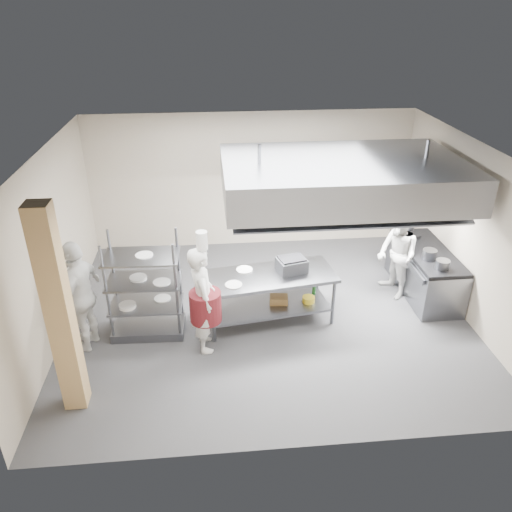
{
  "coord_description": "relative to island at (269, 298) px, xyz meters",
  "views": [
    {
      "loc": [
        -0.91,
        -7.43,
        5.08
      ],
      "look_at": [
        -0.17,
        0.2,
        1.1
      ],
      "focal_mm": 35.0,
      "sensor_mm": 36.0,
      "label": 1
    }
  ],
  "objects": [
    {
      "name": "floor",
      "position": [
        -0.02,
        0.15,
        -0.46
      ],
      "size": [
        7.0,
        7.0,
        0.0
      ],
      "primitive_type": "plane",
      "color": "#39393C",
      "rests_on": "ground"
    },
    {
      "name": "ceiling",
      "position": [
        -0.02,
        0.15,
        2.54
      ],
      "size": [
        7.0,
        7.0,
        0.0
      ],
      "primitive_type": "plane",
      "rotation": [
        3.14,
        0.0,
        0.0
      ],
      "color": "silver",
      "rests_on": "wall_back"
    },
    {
      "name": "wall_back",
      "position": [
        -0.02,
        3.15,
        1.04
      ],
      "size": [
        7.0,
        0.0,
        7.0
      ],
      "primitive_type": "plane",
      "rotation": [
        1.57,
        0.0,
        0.0
      ],
      "color": "#AF9F8B",
      "rests_on": "ground"
    },
    {
      "name": "wall_left",
      "position": [
        -3.52,
        0.15,
        1.04
      ],
      "size": [
        0.0,
        6.0,
        6.0
      ],
      "primitive_type": "plane",
      "rotation": [
        1.57,
        0.0,
        1.57
      ],
      "color": "#AF9F8B",
      "rests_on": "ground"
    },
    {
      "name": "wall_right",
      "position": [
        3.48,
        0.15,
        1.04
      ],
      "size": [
        0.0,
        6.0,
        6.0
      ],
      "primitive_type": "plane",
      "rotation": [
        1.57,
        0.0,
        -1.57
      ],
      "color": "#AF9F8B",
      "rests_on": "ground"
    },
    {
      "name": "column",
      "position": [
        -2.92,
        -1.75,
        1.04
      ],
      "size": [
        0.3,
        0.3,
        3.0
      ],
      "primitive_type": "cube",
      "color": "tan",
      "rests_on": "floor"
    },
    {
      "name": "exhaust_hood",
      "position": [
        1.28,
        0.55,
        1.94
      ],
      "size": [
        4.0,
        2.5,
        0.6
      ],
      "primitive_type": "cube",
      "color": "slate",
      "rests_on": "ceiling"
    },
    {
      "name": "hood_strip_a",
      "position": [
        0.38,
        0.55,
        1.62
      ],
      "size": [
        1.6,
        0.12,
        0.04
      ],
      "primitive_type": "cube",
      "color": "white",
      "rests_on": "exhaust_hood"
    },
    {
      "name": "hood_strip_b",
      "position": [
        2.18,
        0.55,
        1.62
      ],
      "size": [
        1.6,
        0.12,
        0.04
      ],
      "primitive_type": "cube",
      "color": "white",
      "rests_on": "exhaust_hood"
    },
    {
      "name": "wall_shelf",
      "position": [
        1.78,
        2.99,
        1.04
      ],
      "size": [
        1.5,
        0.28,
        0.04
      ],
      "primitive_type": "cube",
      "color": "slate",
      "rests_on": "wall_back"
    },
    {
      "name": "island",
      "position": [
        0.0,
        0.0,
        0.0
      ],
      "size": [
        2.35,
        1.26,
        0.91
      ],
      "primitive_type": null,
      "rotation": [
        0.0,
        0.0,
        0.15
      ],
      "color": "slate",
      "rests_on": "floor"
    },
    {
      "name": "island_worktop",
      "position": [
        0.0,
        0.0,
        0.42
      ],
      "size": [
        2.35,
        1.26,
        0.06
      ],
      "primitive_type": "cube",
      "rotation": [
        0.0,
        0.0,
        0.15
      ],
      "color": "slate",
      "rests_on": "island"
    },
    {
      "name": "island_undershelf",
      "position": [
        0.0,
        -0.0,
        -0.16
      ],
      "size": [
        2.16,
        1.14,
        0.04
      ],
      "primitive_type": "cube",
      "rotation": [
        0.0,
        0.0,
        0.15
      ],
      "color": "gray",
      "rests_on": "island"
    },
    {
      "name": "pass_rack",
      "position": [
        -2.06,
        -0.14,
        0.44
      ],
      "size": [
        1.21,
        0.73,
        1.78
      ],
      "primitive_type": null,
      "rotation": [
        0.0,
        0.0,
        -0.03
      ],
      "color": "slate",
      "rests_on": "floor"
    },
    {
      "name": "cooking_range",
      "position": [
        3.06,
        0.65,
        -0.04
      ],
      "size": [
        0.8,
        2.0,
        0.84
      ],
      "primitive_type": "cube",
      "color": "slate",
      "rests_on": "floor"
    },
    {
      "name": "range_top",
      "position": [
        3.06,
        0.65,
        0.41
      ],
      "size": [
        0.78,
        1.96,
        0.06
      ],
      "primitive_type": "cube",
      "color": "black",
      "rests_on": "cooking_range"
    },
    {
      "name": "chef_head",
      "position": [
        -1.12,
        -0.65,
        0.44
      ],
      "size": [
        0.52,
        0.71,
        1.8
      ],
      "primitive_type": "imported",
      "rotation": [
        0.0,
        0.0,
        1.72
      ],
      "color": "white",
      "rests_on": "floor"
    },
    {
      "name": "chef_line",
      "position": [
        2.46,
        0.63,
        0.39
      ],
      "size": [
        0.79,
        0.93,
        1.69
      ],
      "primitive_type": "imported",
      "rotation": [
        0.0,
        0.0,
        -1.37
      ],
      "color": "silver",
      "rests_on": "floor"
    },
    {
      "name": "chef_plating",
      "position": [
        -3.02,
        -0.41,
        0.48
      ],
      "size": [
        0.74,
        1.18,
        1.87
      ],
      "primitive_type": "imported",
      "rotation": [
        0.0,
        0.0,
        -1.85
      ],
      "color": "silver",
      "rests_on": "floor"
    },
    {
      "name": "griddle",
      "position": [
        0.4,
        0.09,
        0.57
      ],
      "size": [
        0.55,
        0.48,
        0.23
      ],
      "primitive_type": "cube",
      "rotation": [
        0.0,
        0.0,
        0.25
      ],
      "color": "slate",
      "rests_on": "island_worktop"
    },
    {
      "name": "wicker_basket",
      "position": [
        0.18,
        0.03,
        -0.07
      ],
      "size": [
        0.34,
        0.25,
        0.14
      ],
      "primitive_type": "cube",
      "rotation": [
        0.0,
        0.0,
        -0.12
      ],
      "color": "olive",
      "rests_on": "island_undershelf"
    },
    {
      "name": "stockpot",
      "position": [
        2.94,
        0.33,
        0.53
      ],
      "size": [
        0.25,
        0.25,
        0.17
      ],
      "primitive_type": "cylinder",
      "color": "gray",
      "rests_on": "range_top"
    },
    {
      "name": "plate_stack",
      "position": [
        -2.06,
        -0.14,
        0.12
      ],
      "size": [
        0.28,
        0.28,
        0.05
      ],
      "primitive_type": "cylinder",
      "color": "silver",
      "rests_on": "pass_rack"
    }
  ]
}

